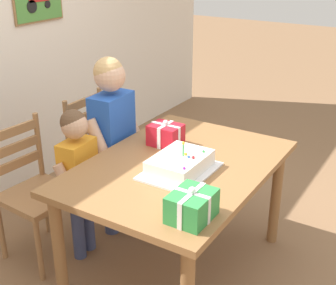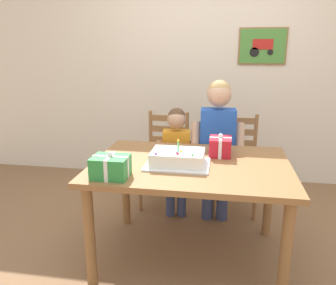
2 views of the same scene
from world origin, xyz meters
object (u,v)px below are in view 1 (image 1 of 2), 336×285
at_px(gift_box_beside_cake, 192,206).
at_px(chair_right, 101,154).
at_px(gift_box_red_large, 166,135).
at_px(child_older, 113,130).
at_px(chair_left, 34,191).
at_px(birthday_cake, 180,164).
at_px(dining_table, 178,178).
at_px(child_younger, 79,170).

relative_size(gift_box_beside_cake, chair_right, 0.25).
distance_m(gift_box_red_large, child_older, 0.41).
bearing_deg(child_older, gift_box_red_large, -85.93).
distance_m(gift_box_beside_cake, chair_left, 1.29).
bearing_deg(birthday_cake, gift_box_red_large, 43.94).
distance_m(gift_box_beside_cake, chair_right, 1.52).
bearing_deg(gift_box_beside_cake, dining_table, 36.66).
bearing_deg(chair_right, dining_table, -111.18).
bearing_deg(chair_right, child_older, -123.25).
relative_size(chair_right, child_younger, 0.89).
bearing_deg(child_younger, chair_left, 119.61).
distance_m(dining_table, gift_box_red_large, 0.34).
xyz_separation_m(dining_table, child_younger, (-0.19, 0.62, -0.03)).
height_order(gift_box_beside_cake, chair_right, gift_box_beside_cake).
bearing_deg(child_younger, gift_box_beside_cake, -106.08).
height_order(chair_left, chair_right, same).
height_order(dining_table, chair_right, chair_right).
relative_size(dining_table, gift_box_beside_cake, 6.00).
bearing_deg(child_younger, dining_table, -72.95).
bearing_deg(chair_left, gift_box_beside_cake, -96.08).
bearing_deg(child_older, dining_table, -105.34).
xyz_separation_m(dining_table, chair_left, (-0.34, 0.88, -0.19)).
distance_m(birthday_cake, gift_box_red_large, 0.40).
relative_size(gift_box_beside_cake, chair_left, 0.25).
relative_size(birthday_cake, gift_box_beside_cake, 1.90).
distance_m(child_older, child_younger, 0.39).
xyz_separation_m(chair_right, child_younger, (-0.53, -0.26, 0.16)).
height_order(gift_box_red_large, child_older, child_older).
bearing_deg(child_older, gift_box_beside_cake, -123.42).
xyz_separation_m(chair_left, chair_right, (0.68, 0.00, 0.00)).
distance_m(dining_table, child_younger, 0.65).
distance_m(chair_right, child_younger, 0.61).
relative_size(gift_box_red_large, child_younger, 0.20).
bearing_deg(chair_left, gift_box_red_large, -51.16).
bearing_deg(birthday_cake, child_younger, 98.69).
height_order(chair_left, child_older, child_older).
bearing_deg(dining_table, child_older, 74.66).
xyz_separation_m(gift_box_beside_cake, child_older, (0.64, 0.97, -0.04)).
bearing_deg(chair_left, child_older, -27.23).
bearing_deg(dining_table, birthday_cake, -144.76).
distance_m(gift_box_beside_cake, child_younger, 1.03).
bearing_deg(gift_box_red_large, gift_box_beside_cake, -139.88).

